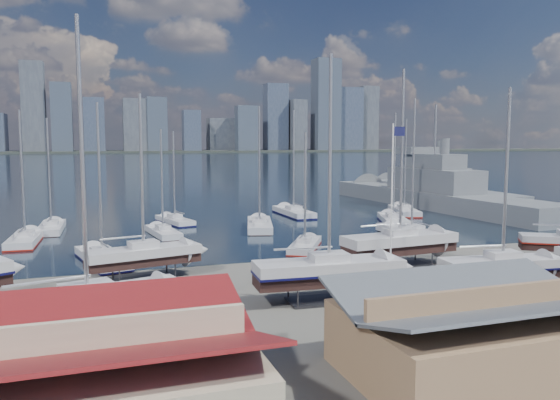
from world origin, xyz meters
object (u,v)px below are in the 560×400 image
object	(u,v)px
naval_ship_east	(433,197)
car_a	(199,344)
naval_ship_west	(433,190)
flagpole	(393,191)

from	to	relation	value
naval_ship_east	car_a	bearing A→B (deg)	133.23
naval_ship_west	car_a	bearing A→B (deg)	141.13
naval_ship_west	flagpole	xyz separation A→B (m)	(-38.98, -51.47, 5.27)
naval_ship_west	car_a	size ratio (longest dim) A/B	11.32
naval_ship_east	naval_ship_west	distance (m)	14.22
naval_ship_west	flagpole	distance (m)	64.78
naval_ship_west	car_a	world-z (taller)	naval_ship_west
naval_ship_east	car_a	size ratio (longest dim) A/B	12.57
flagpole	naval_ship_east	bearing A→B (deg)	52.01
car_a	naval_ship_west	bearing A→B (deg)	24.20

